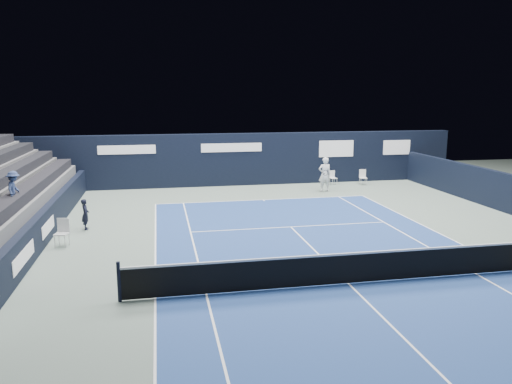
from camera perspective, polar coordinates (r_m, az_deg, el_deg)
ground at (r=16.65m, az=7.98°, el=-7.88°), size 48.00×48.00×0.00m
court_surface at (r=14.89m, az=10.52°, el=-10.28°), size 10.97×23.77×0.01m
folding_chair_back_a at (r=30.63m, az=8.73°, el=1.92°), size 0.44×0.46×0.84m
folding_chair_back_b at (r=30.82m, az=12.12°, el=1.80°), size 0.46×0.45×0.93m
line_judge_chair at (r=19.31m, az=-21.26°, el=-4.12°), size 0.53×0.52×1.00m
line_judge at (r=21.27m, az=-18.92°, el=-2.42°), size 0.36×0.50×1.26m
court_markings at (r=14.89m, az=10.52°, el=-10.25°), size 11.03×23.83×0.00m
tennis_net at (r=14.72m, az=10.59°, el=-8.44°), size 12.90×0.10×1.10m
back_sponsor_wall at (r=30.06m, az=-0.97°, el=3.79°), size 26.00×0.63×3.10m
side_barrier_left at (r=19.88m, az=-23.15°, el=-3.74°), size 0.33×22.00×1.20m
tennis_player at (r=28.23m, az=7.85°, el=2.01°), size 0.71×0.85×1.94m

